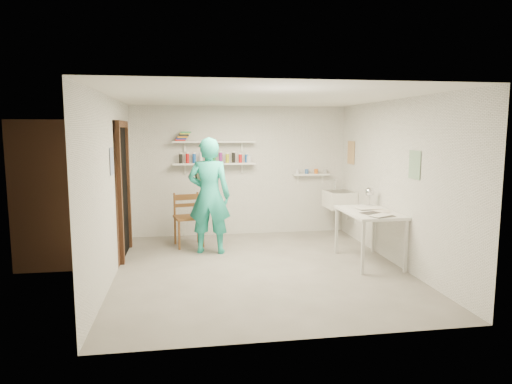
{
  "coord_description": "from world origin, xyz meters",
  "views": [
    {
      "loc": [
        -1.05,
        -6.2,
        1.96
      ],
      "look_at": [
        0.0,
        0.4,
        1.05
      ],
      "focal_mm": 32.0,
      "sensor_mm": 36.0,
      "label": 1
    }
  ],
  "objects": [
    {
      "name": "door_jamb_far",
      "position": [
        -1.97,
        1.55,
        1.0
      ],
      "size": [
        0.06,
        0.1,
        2.0
      ],
      "primitive_type": "cube",
      "color": "brown",
      "rests_on": "ground"
    },
    {
      "name": "ledge_pots",
      "position": [
        1.35,
        2.17,
        1.18
      ],
      "size": [
        0.48,
        0.07,
        0.09
      ],
      "color": "silver",
      "rests_on": "ledge_shelf"
    },
    {
      "name": "wall_clock",
      "position": [
        -0.71,
        1.2,
        1.23
      ],
      "size": [
        0.33,
        0.11,
        0.33
      ],
      "primitive_type": "cylinder",
      "rotation": [
        1.57,
        0.0,
        -0.23
      ],
      "color": "beige",
      "rests_on": "man"
    },
    {
      "name": "work_table",
      "position": [
        1.64,
        0.06,
        0.39
      ],
      "size": [
        0.7,
        1.17,
        0.78
      ],
      "primitive_type": "cube",
      "color": "silver",
      "rests_on": "ground"
    },
    {
      "name": "shelf_upper",
      "position": [
        -0.5,
        2.13,
        1.75
      ],
      "size": [
        1.5,
        0.22,
        0.03
      ],
      "primitive_type": "cube",
      "color": "white",
      "rests_on": "wall_back"
    },
    {
      "name": "door_jamb_near",
      "position": [
        -1.97,
        0.55,
        1.0
      ],
      "size": [
        0.06,
        0.1,
        2.0
      ],
      "primitive_type": "cube",
      "color": "brown",
      "rests_on": "ground"
    },
    {
      "name": "belfast_sink",
      "position": [
        1.75,
        1.7,
        0.7
      ],
      "size": [
        0.48,
        0.6,
        0.3
      ],
      "primitive_type": "cube",
      "color": "white",
      "rests_on": "wall_right"
    },
    {
      "name": "wall_right",
      "position": [
        2.01,
        0.0,
        1.2
      ],
      "size": [
        0.02,
        4.5,
        2.4
      ],
      "primitive_type": "cube",
      "color": "silver",
      "rests_on": "ground"
    },
    {
      "name": "poster_left",
      "position": [
        -1.99,
        0.05,
        1.55
      ],
      "size": [
        0.01,
        0.28,
        0.36
      ],
      "primitive_type": "cube",
      "color": "#334C7F",
      "rests_on": "wall_left"
    },
    {
      "name": "poster_right_a",
      "position": [
        1.99,
        1.8,
        1.55
      ],
      "size": [
        0.01,
        0.34,
        0.42
      ],
      "primitive_type": "cube",
      "color": "#995933",
      "rests_on": "wall_right"
    },
    {
      "name": "floor",
      "position": [
        0.0,
        0.0,
        -0.01
      ],
      "size": [
        4.0,
        4.5,
        0.02
      ],
      "primitive_type": "cube",
      "color": "slate",
      "rests_on": "ground"
    },
    {
      "name": "corridor_box",
      "position": [
        -2.7,
        1.05,
        1.05
      ],
      "size": [
        1.4,
        1.5,
        2.1
      ],
      "primitive_type": "cube",
      "color": "brown",
      "rests_on": "ground"
    },
    {
      "name": "desk_lamp",
      "position": [
        1.83,
        0.53,
        1.0
      ],
      "size": [
        0.15,
        0.15,
        0.15
      ],
      "primitive_type": "sphere",
      "color": "silver",
      "rests_on": "work_table"
    },
    {
      "name": "wall_back",
      "position": [
        0.0,
        2.26,
        1.2
      ],
      "size": [
        4.0,
        0.02,
        2.4
      ],
      "primitive_type": "cube",
      "color": "silver",
      "rests_on": "ground"
    },
    {
      "name": "papers",
      "position": [
        1.64,
        0.06,
        0.79
      ],
      "size": [
        0.3,
        0.22,
        0.02
      ],
      "color": "silver",
      "rests_on": "work_table"
    },
    {
      "name": "man",
      "position": [
        -0.66,
        0.99,
        0.92
      ],
      "size": [
        0.76,
        0.58,
        1.85
      ],
      "primitive_type": "imported",
      "rotation": [
        0.0,
        0.0,
        2.92
      ],
      "color": "#23B29C",
      "rests_on": "ground"
    },
    {
      "name": "wall_front",
      "position": [
        0.0,
        -2.26,
        1.2
      ],
      "size": [
        4.0,
        0.02,
        2.4
      ],
      "primitive_type": "cube",
      "color": "silver",
      "rests_on": "ground"
    },
    {
      "name": "ledge_shelf",
      "position": [
        1.35,
        2.17,
        1.12
      ],
      "size": [
        0.7,
        0.14,
        0.03
      ],
      "primitive_type": "cube",
      "color": "white",
      "rests_on": "wall_back"
    },
    {
      "name": "book_stack",
      "position": [
        -1.05,
        2.13,
        1.85
      ],
      "size": [
        0.28,
        0.14,
        0.17
      ],
      "color": "red",
      "rests_on": "shelf_upper"
    },
    {
      "name": "ceiling",
      "position": [
        0.0,
        0.0,
        2.41
      ],
      "size": [
        4.0,
        4.5,
        0.02
      ],
      "primitive_type": "cube",
      "color": "silver",
      "rests_on": "wall_back"
    },
    {
      "name": "spray_cans",
      "position": [
        -0.5,
        2.13,
        1.45
      ],
      "size": [
        1.34,
        0.06,
        0.17
      ],
      "color": "black",
      "rests_on": "shelf_lower"
    },
    {
      "name": "wall_left",
      "position": [
        -2.01,
        0.0,
        1.2
      ],
      "size": [
        0.02,
        4.5,
        2.4
      ],
      "primitive_type": "cube",
      "color": "silver",
      "rests_on": "ground"
    },
    {
      "name": "shelf_lower",
      "position": [
        -0.5,
        2.13,
        1.35
      ],
      "size": [
        1.5,
        0.22,
        0.03
      ],
      "primitive_type": "cube",
      "color": "white",
      "rests_on": "wall_back"
    },
    {
      "name": "door_lintel",
      "position": [
        -1.97,
        1.05,
        2.05
      ],
      "size": [
        0.06,
        1.05,
        0.1
      ],
      "primitive_type": "cube",
      "color": "brown",
      "rests_on": "wall_left"
    },
    {
      "name": "poster_right_b",
      "position": [
        1.99,
        -0.55,
        1.5
      ],
      "size": [
        0.01,
        0.3,
        0.38
      ],
      "primitive_type": "cube",
      "color": "#3F724C",
      "rests_on": "wall_right"
    },
    {
      "name": "doorway_recess",
      "position": [
        -1.99,
        1.05,
        1.0
      ],
      "size": [
        0.02,
        0.9,
        2.0
      ],
      "primitive_type": "cube",
      "color": "black",
      "rests_on": "wall_left"
    },
    {
      "name": "wooden_chair",
      "position": [
        -0.99,
        1.47,
        0.49
      ],
      "size": [
        0.54,
        0.52,
        0.99
      ],
      "primitive_type": "cube",
      "rotation": [
        0.0,
        0.0,
        0.19
      ],
      "color": "brown",
      "rests_on": "ground"
    }
  ]
}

